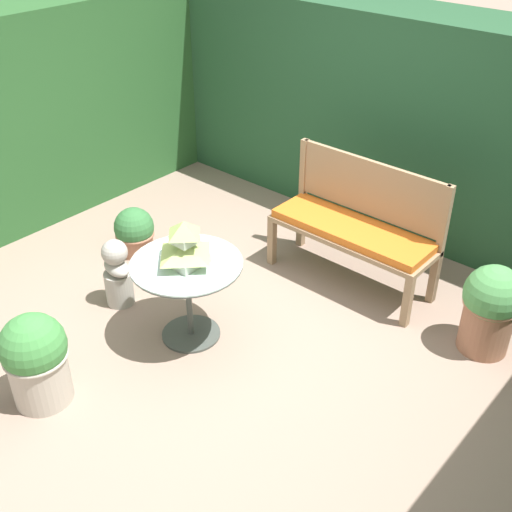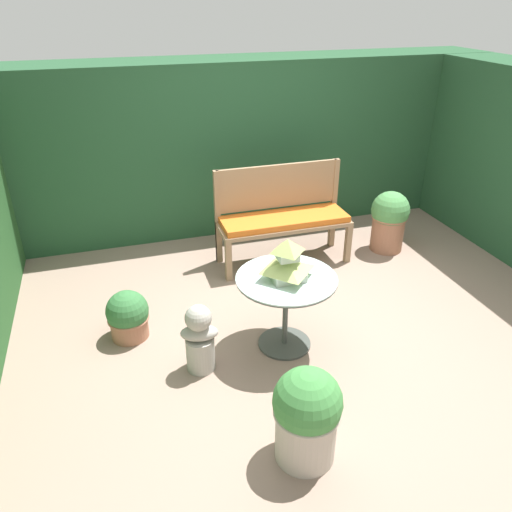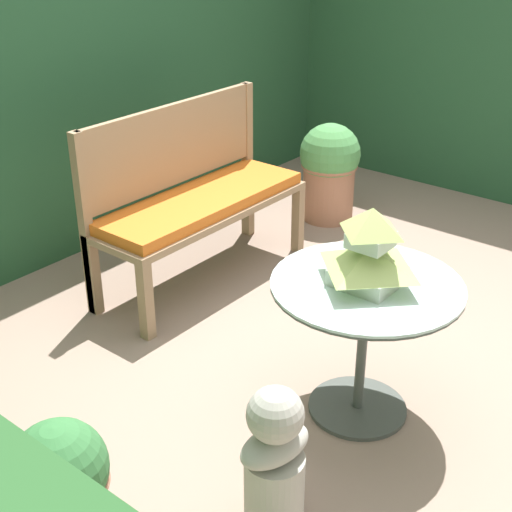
# 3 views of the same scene
# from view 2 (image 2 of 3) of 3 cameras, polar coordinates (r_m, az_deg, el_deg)

# --- Properties ---
(ground) EXTENTS (30.00, 30.00, 0.00)m
(ground) POSITION_cam_2_polar(r_m,az_deg,el_deg) (4.61, 5.05, -6.79)
(ground) COLOR gray
(foliage_hedge_back) EXTENTS (6.40, 0.79, 1.97)m
(foliage_hedge_back) POSITION_cam_2_polar(r_m,az_deg,el_deg) (6.19, -2.61, 12.65)
(foliage_hedge_back) COLOR #234C2D
(foliage_hedge_back) RESTS_ON ground
(garden_bench) EXTENTS (1.39, 0.47, 0.54)m
(garden_bench) POSITION_cam_2_polar(r_m,az_deg,el_deg) (5.28, 3.23, 3.78)
(garden_bench) COLOR #937556
(garden_bench) RESTS_ON ground
(bench_backrest) EXTENTS (1.39, 0.06, 1.03)m
(bench_backrest) POSITION_cam_2_polar(r_m,az_deg,el_deg) (5.36, 2.51, 7.36)
(bench_backrest) COLOR #937556
(bench_backrest) RESTS_ON ground
(patio_table) EXTENTS (0.80, 0.80, 0.65)m
(patio_table) POSITION_cam_2_polar(r_m,az_deg,el_deg) (3.97, 3.45, -4.15)
(patio_table) COLOR #424742
(patio_table) RESTS_ON ground
(pagoda_birdhouse) EXTENTS (0.34, 0.34, 0.33)m
(pagoda_birdhouse) POSITION_cam_2_polar(r_m,az_deg,el_deg) (3.83, 3.57, -0.65)
(pagoda_birdhouse) COLOR #B2BCA8
(pagoda_birdhouse) RESTS_ON patio_table
(garden_bust) EXTENTS (0.31, 0.22, 0.58)m
(garden_bust) POSITION_cam_2_polar(r_m,az_deg,el_deg) (3.88, -6.46, -9.37)
(garden_bust) COLOR #A39E93
(garden_bust) RESTS_ON ground
(potted_plant_table_near) EXTENTS (0.42, 0.42, 0.69)m
(potted_plant_table_near) POSITION_cam_2_polar(r_m,az_deg,el_deg) (5.78, 14.97, 4.05)
(potted_plant_table_near) COLOR #9E664C
(potted_plant_table_near) RESTS_ON ground
(potted_plant_path_edge) EXTENTS (0.36, 0.36, 0.43)m
(potted_plant_path_edge) POSITION_cam_2_polar(r_m,az_deg,el_deg) (4.36, -14.42, -6.64)
(potted_plant_path_edge) COLOR #9E664C
(potted_plant_path_edge) RESTS_ON ground
(potted_plant_bench_left) EXTENTS (0.43, 0.43, 0.67)m
(potted_plant_bench_left) POSITION_cam_2_polar(r_m,az_deg,el_deg) (3.20, 5.82, -17.60)
(potted_plant_bench_left) COLOR #ADA393
(potted_plant_bench_left) RESTS_ON ground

